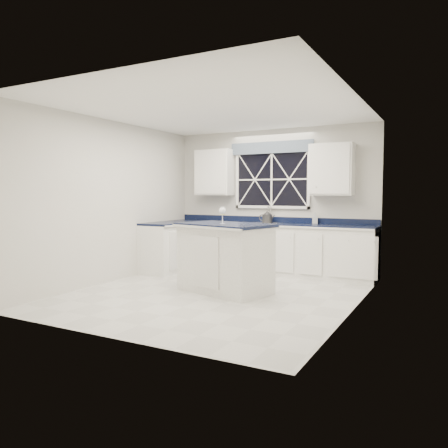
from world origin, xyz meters
The scene contains 13 objects.
ground centered at (0.00, 0.00, 0.00)m, with size 4.50×4.50×0.00m, color beige.
back_wall centered at (0.00, 2.25, 1.35)m, with size 4.00×0.10×2.70m, color beige.
base_cabinets centered at (-0.33, 1.78, 0.45)m, with size 3.99×1.60×0.90m.
countertop centered at (0.00, 1.95, 0.92)m, with size 3.98×0.64×0.04m, color black.
dishwasher centered at (-1.10, 1.95, 0.41)m, with size 0.60×0.58×0.82m, color black.
window centered at (0.00, 2.20, 1.83)m, with size 1.65×0.09×1.26m.
upper_cabinets centered at (0.00, 2.08, 1.90)m, with size 3.10×0.34×0.90m.
faucet centered at (0.00, 2.14, 1.10)m, with size 0.05×0.20×0.30m.
island centered at (0.06, 0.19, 0.52)m, with size 1.56×1.17×1.04m.
rug centered at (-0.58, 1.35, 0.01)m, with size 1.48×0.97×0.02m.
kettle centered at (-0.02, 2.05, 1.04)m, with size 0.31×0.21×0.22m.
wine_glass centered at (0.05, 0.14, 1.21)m, with size 0.11×0.11×0.25m.
soap_bottle centered at (0.86, 2.17, 1.04)m, with size 0.09×0.09×0.20m, color silver.
Camera 1 is at (3.12, -5.57, 1.48)m, focal length 35.00 mm.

